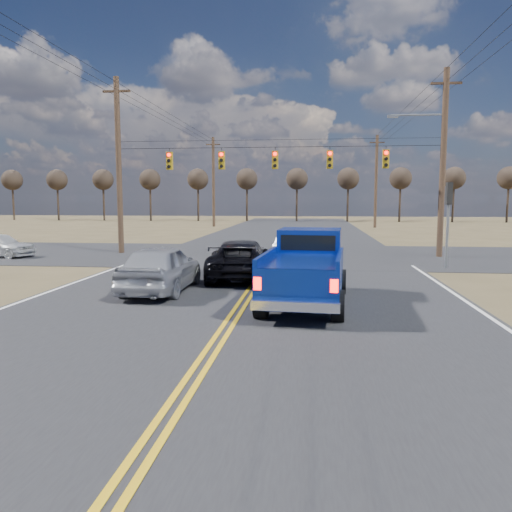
# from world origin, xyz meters

# --- Properties ---
(ground) EXTENTS (160.00, 160.00, 0.00)m
(ground) POSITION_xyz_m (0.00, 0.00, 0.00)
(ground) COLOR brown
(ground) RESTS_ON ground
(road_main) EXTENTS (14.00, 120.00, 0.02)m
(road_main) POSITION_xyz_m (0.00, 10.00, 0.00)
(road_main) COLOR #28282B
(road_main) RESTS_ON ground
(road_cross) EXTENTS (120.00, 12.00, 0.02)m
(road_cross) POSITION_xyz_m (0.00, 18.00, 0.00)
(road_cross) COLOR #28282B
(road_cross) RESTS_ON ground
(signal_gantry) EXTENTS (19.60, 4.83, 10.00)m
(signal_gantry) POSITION_xyz_m (0.50, 17.79, 5.06)
(signal_gantry) COLOR #473323
(signal_gantry) RESTS_ON ground
(utility_poles) EXTENTS (19.60, 58.32, 10.00)m
(utility_poles) POSITION_xyz_m (0.00, 17.00, 5.23)
(utility_poles) COLOR #473323
(utility_poles) RESTS_ON ground
(treeline) EXTENTS (87.00, 117.80, 7.40)m
(treeline) POSITION_xyz_m (0.00, 26.96, 5.70)
(treeline) COLOR #33261C
(treeline) RESTS_ON ground
(pickup_truck) EXTENTS (2.69, 6.00, 2.20)m
(pickup_truck) POSITION_xyz_m (1.90, 4.98, 1.07)
(pickup_truck) COLOR black
(pickup_truck) RESTS_ON ground
(silver_suv) EXTENTS (1.96, 4.83, 1.64)m
(silver_suv) POSITION_xyz_m (-3.05, 6.43, 0.82)
(silver_suv) COLOR #A2A4AA
(silver_suv) RESTS_ON ground
(black_suv) EXTENTS (3.01, 5.48, 1.46)m
(black_suv) POSITION_xyz_m (-0.80, 9.48, 0.73)
(black_suv) COLOR black
(black_suv) RESTS_ON ground
(white_car_queue) EXTENTS (2.13, 4.41, 1.39)m
(white_car_queue) POSITION_xyz_m (1.26, 15.50, 0.70)
(white_car_queue) COLOR white
(white_car_queue) RESTS_ON ground
(dgrey_car_queue) EXTENTS (2.10, 5.16, 1.50)m
(dgrey_car_queue) POSITION_xyz_m (-0.80, 10.20, 0.75)
(dgrey_car_queue) COLOR #302F34
(dgrey_car_queue) RESTS_ON ground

